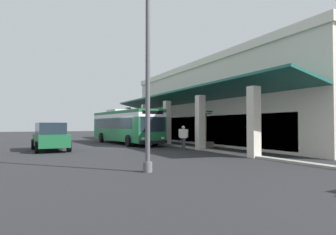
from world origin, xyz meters
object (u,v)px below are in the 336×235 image
Objects in this scene: pedestrian at (183,136)px; potted_palm at (206,139)px; parked_suv_green at (50,136)px; transit_bus at (125,124)px; lot_light_pole at (148,67)px.

potted_palm reaches higher than pedestrian.
pedestrian is at bearing 65.17° from parked_suv_green.
transit_bus is 8.53m from potted_palm.
lot_light_pole reaches higher than transit_bus.
transit_bus is 8.75m from pedestrian.
pedestrian is 0.23× the size of lot_light_pole.
parked_suv_green is 9.46m from pedestrian.
potted_palm is (7.18, 4.47, -1.16)m from transit_bus.
pedestrian is at bearing 10.58° from transit_bus.
pedestrian is 0.58× the size of potted_palm.
potted_palm is 12.95m from lot_light_pole.
pedestrian is at bearing -64.30° from potted_palm.
lot_light_pole reaches higher than pedestrian.
parked_suv_green is at bearing -102.74° from potted_palm.
lot_light_pole is at bearing -44.66° from potted_palm.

